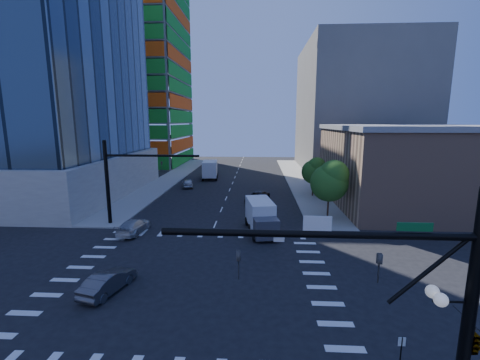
{
  "coord_description": "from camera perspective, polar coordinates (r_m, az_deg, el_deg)",
  "views": [
    {
      "loc": [
        4.6,
        -21.33,
        11.08
      ],
      "look_at": [
        2.94,
        8.0,
        5.7
      ],
      "focal_mm": 24.0,
      "sensor_mm": 36.0,
      "label": 1
    }
  ],
  "objects": [
    {
      "name": "car_nb_far",
      "position": [
        44.32,
        3.08,
        -3.12
      ],
      "size": [
        3.85,
        5.83,
        1.49
      ],
      "primitive_type": "imported",
      "rotation": [
        0.0,
        0.0,
        -0.28
      ],
      "color": "black",
      "rests_on": "ground"
    },
    {
      "name": "bg_building_ne",
      "position": [
        79.6,
        20.03,
        11.88
      ],
      "size": [
        24.0,
        30.0,
        28.0
      ],
      "primitive_type": "cube",
      "color": "#66615B",
      "rests_on": "ground"
    },
    {
      "name": "tree_south",
      "position": [
        36.7,
        15.82,
        -0.05
      ],
      "size": [
        4.16,
        4.16,
        6.82
      ],
      "color": "#382316",
      "rests_on": "sidewalk_ne"
    },
    {
      "name": "ground",
      "position": [
        24.47,
        -8.31,
        -16.66
      ],
      "size": [
        160.0,
        160.0,
        0.0
      ],
      "primitive_type": "plane",
      "color": "black",
      "rests_on": "ground"
    },
    {
      "name": "car_sb_mid",
      "position": [
        55.37,
        -9.28,
        -0.52
      ],
      "size": [
        2.72,
        4.62,
        1.48
      ],
      "primitive_type": "imported",
      "rotation": [
        0.0,
        0.0,
        3.38
      ],
      "color": "#B2B6BB",
      "rests_on": "ground"
    },
    {
      "name": "no_parking_sign",
      "position": [
        16.83,
        26.65,
        -26.03
      ],
      "size": [
        0.3,
        0.06,
        2.2
      ],
      "color": "black",
      "rests_on": "ground"
    },
    {
      "name": "box_truck_far",
      "position": [
        63.35,
        -5.29,
        1.7
      ],
      "size": [
        3.46,
        6.96,
        3.53
      ],
      "rotation": [
        0.0,
        0.0,
        3.23
      ],
      "color": "black",
      "rests_on": "ground"
    },
    {
      "name": "signal_mast_nw",
      "position": [
        36.36,
        -20.48,
        0.88
      ],
      "size": [
        10.2,
        0.4,
        9.0
      ],
      "color": "black",
      "rests_on": "sidewalk_nw"
    },
    {
      "name": "sidewalk_nw",
      "position": [
        64.62,
        -12.16,
        0.34
      ],
      "size": [
        5.0,
        60.0,
        0.15
      ],
      "primitive_type": "cube",
      "color": "gray",
      "rests_on": "ground"
    },
    {
      "name": "car_sb_near",
      "position": [
        34.25,
        -18.37,
        -7.8
      ],
      "size": [
        2.35,
        5.01,
        1.42
      ],
      "primitive_type": "imported",
      "rotation": [
        0.0,
        0.0,
        3.07
      ],
      "color": "silver",
      "rests_on": "ground"
    },
    {
      "name": "road_markings",
      "position": [
        24.47,
        -8.31,
        -16.65
      ],
      "size": [
        20.0,
        20.0,
        0.01
      ],
      "primitive_type": "cube",
      "color": "silver",
      "rests_on": "ground"
    },
    {
      "name": "commercial_building",
      "position": [
        48.24,
        28.25,
        2.28
      ],
      "size": [
        20.5,
        22.5,
        10.6
      ],
      "color": "tan",
      "rests_on": "ground"
    },
    {
      "name": "car_sb_cross",
      "position": [
        23.75,
        -22.38,
        -16.37
      ],
      "size": [
        2.49,
        4.49,
        1.4
      ],
      "primitive_type": "imported",
      "rotation": [
        0.0,
        0.0,
        2.89
      ],
      "color": "#444348",
      "rests_on": "ground"
    },
    {
      "name": "box_truck_near",
      "position": [
        32.46,
        3.86,
        -7.02
      ],
      "size": [
        3.58,
        6.33,
        3.13
      ],
      "rotation": [
        0.0,
        0.0,
        0.18
      ],
      "color": "black",
      "rests_on": "ground"
    },
    {
      "name": "signal_mast_se",
      "position": [
        13.02,
        32.14,
        -19.14
      ],
      "size": [
        10.51,
        2.48,
        9.0
      ],
      "color": "black",
      "rests_on": "sidewalk_se"
    },
    {
      "name": "sidewalk_ne",
      "position": [
        62.81,
        10.41,
        0.12
      ],
      "size": [
        5.0,
        60.0,
        0.15
      ],
      "primitive_type": "cube",
      "color": "gray",
      "rests_on": "ground"
    },
    {
      "name": "tree_north",
      "position": [
        48.48,
        13.1,
        1.7
      ],
      "size": [
        3.54,
        3.52,
        5.78
      ],
      "color": "#382316",
      "rests_on": "sidewalk_ne"
    },
    {
      "name": "construction_building",
      "position": [
        90.22,
        -18.58,
        18.49
      ],
      "size": [
        25.16,
        34.5,
        70.6
      ],
      "color": "slate",
      "rests_on": "ground"
    }
  ]
}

